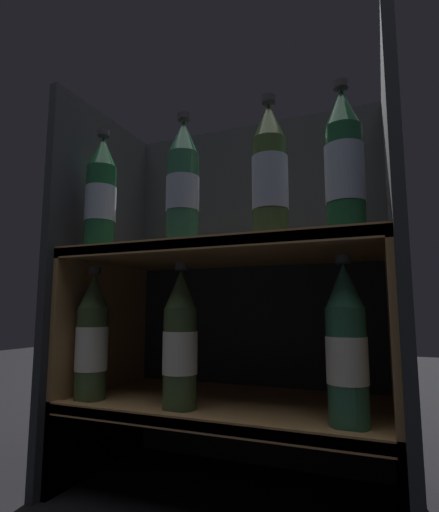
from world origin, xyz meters
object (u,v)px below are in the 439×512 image
(bottle_upper_front_2, at_px, (270,174))
(bottle_lower_front_2, at_px, (346,348))
(bottle_lower_front_0, at_px, (92,339))
(bottle_upper_front_3, at_px, (344,164))
(bottle_upper_front_1, at_px, (183,185))
(bottle_lower_front_1, at_px, (180,342))
(bottle_upper_front_0, at_px, (101,196))

(bottle_upper_front_2, xyz_separation_m, bottle_lower_front_2, (0.13, 0.00, -0.32))
(bottle_lower_front_0, bearing_deg, bottle_lower_front_2, -0.00)
(bottle_lower_front_0, bearing_deg, bottle_upper_front_3, 0.00)
(bottle_upper_front_2, relative_size, bottle_lower_front_2, 1.00)
(bottle_upper_front_1, distance_m, bottle_lower_front_1, 0.32)
(bottle_upper_front_1, relative_size, bottle_lower_front_2, 1.00)
(bottle_upper_front_0, relative_size, bottle_lower_front_2, 1.00)
(bottle_upper_front_3, distance_m, bottle_lower_front_0, 0.62)
(bottle_upper_front_0, height_order, bottle_lower_front_1, bottle_upper_front_0)
(bottle_upper_front_1, bearing_deg, bottle_lower_front_2, -0.00)
(bottle_upper_front_2, height_order, bottle_lower_front_1, bottle_upper_front_2)
(bottle_upper_front_3, relative_size, bottle_lower_front_2, 1.00)
(bottle_upper_front_1, relative_size, bottle_upper_front_2, 1.00)
(bottle_upper_front_3, height_order, bottle_lower_front_0, bottle_upper_front_3)
(bottle_upper_front_0, bearing_deg, bottle_lower_front_2, -0.00)
(bottle_upper_front_1, height_order, bottle_lower_front_2, bottle_upper_front_1)
(bottle_upper_front_2, height_order, bottle_upper_front_3, same)
(bottle_upper_front_2, relative_size, bottle_upper_front_3, 1.00)
(bottle_upper_front_0, distance_m, bottle_upper_front_1, 0.21)
(bottle_lower_front_1, bearing_deg, bottle_upper_front_2, -0.00)
(bottle_upper_front_0, height_order, bottle_upper_front_1, same)
(bottle_upper_front_1, xyz_separation_m, bottle_lower_front_2, (0.31, -0.00, -0.32))
(bottle_lower_front_1, bearing_deg, bottle_upper_front_1, 0.00)
(bottle_lower_front_1, height_order, bottle_lower_front_2, same)
(bottle_upper_front_2, height_order, bottle_lower_front_0, bottle_upper_front_2)
(bottle_upper_front_2, distance_m, bottle_upper_front_3, 0.14)
(bottle_lower_front_1, bearing_deg, bottle_lower_front_2, -0.00)
(bottle_upper_front_0, relative_size, bottle_upper_front_2, 1.00)
(bottle_upper_front_0, bearing_deg, bottle_lower_front_0, 180.00)
(bottle_upper_front_0, xyz_separation_m, bottle_lower_front_1, (0.21, 0.00, -0.32))
(bottle_upper_front_1, distance_m, bottle_upper_front_3, 0.32)
(bottle_upper_front_0, xyz_separation_m, bottle_lower_front_0, (-0.01, 0.00, -0.32))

